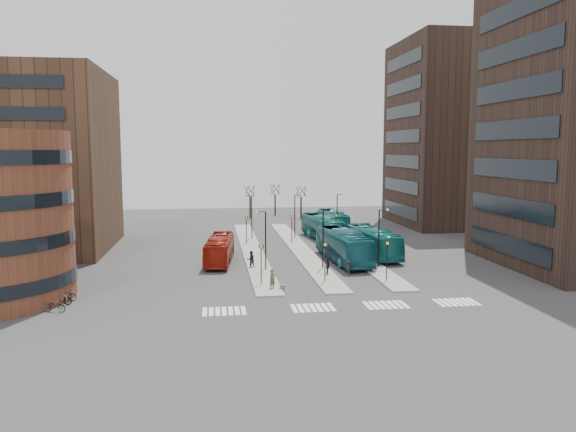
{
  "coord_description": "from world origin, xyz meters",
  "views": [
    {
      "loc": [
        -8.8,
        -38.65,
        12.57
      ],
      "look_at": [
        -0.33,
        23.48,
        5.0
      ],
      "focal_mm": 35.0,
      "sensor_mm": 36.0,
      "label": 1
    }
  ],
  "objects": [
    {
      "name": "ground",
      "position": [
        0.0,
        0.0,
        0.0
      ],
      "size": [
        160.0,
        160.0,
        0.0
      ],
      "primitive_type": "plane",
      "color": "#2F2F31",
      "rests_on": "ground"
    },
    {
      "name": "commuter_a",
      "position": [
        -4.83,
        19.44,
        0.93
      ],
      "size": [
        1.07,
        0.94,
        1.86
      ],
      "primitive_type": "imported",
      "rotation": [
        0.0,
        0.0,
        3.44
      ],
      "color": "black",
      "rests_on": "ground"
    },
    {
      "name": "teal_bus_c",
      "position": [
        9.92,
        24.37,
        1.67
      ],
      "size": [
        3.64,
        12.15,
        3.34
      ],
      "primitive_type": "imported",
      "rotation": [
        0.0,
        0.0,
        0.07
      ],
      "color": "#146763",
      "rests_on": "ground"
    },
    {
      "name": "traveller",
      "position": [
        -3.56,
        10.13,
        0.93
      ],
      "size": [
        0.81,
        0.76,
        1.85
      ],
      "primitive_type": "imported",
      "rotation": [
        0.0,
        0.0,
        0.63
      ],
      "color": "#4E4C2F",
      "rests_on": "ground"
    },
    {
      "name": "bicycle_mid",
      "position": [
        -21.0,
        7.5,
        0.52
      ],
      "size": [
        1.79,
        0.76,
        1.05
      ],
      "primitive_type": "imported",
      "rotation": [
        0.0,
        0.0,
        1.41
      ],
      "color": "gray",
      "rests_on": "ground"
    },
    {
      "name": "island_mid",
      "position": [
        2.0,
        30.0,
        0.07
      ],
      "size": [
        2.5,
        45.0,
        0.15
      ],
      "primitive_type": "cube",
      "color": "gray",
      "rests_on": "ground"
    },
    {
      "name": "sign_poles",
      "position": [
        1.6,
        23.0,
        2.41
      ],
      "size": [
        12.45,
        22.12,
        3.65
      ],
      "color": "black",
      "rests_on": "ground"
    },
    {
      "name": "teal_bus_b",
      "position": [
        6.37,
        37.14,
        1.67
      ],
      "size": [
        4.15,
        12.23,
        3.34
      ],
      "primitive_type": "imported",
      "rotation": [
        0.0,
        0.0,
        0.11
      ],
      "color": "#156B67",
      "rests_on": "ground"
    },
    {
      "name": "commuter_b",
      "position": [
        2.53,
        15.11,
        0.91
      ],
      "size": [
        0.8,
        1.16,
        1.82
      ],
      "primitive_type": "imported",
      "rotation": [
        0.0,
        0.0,
        1.2
      ],
      "color": "black",
      "rests_on": "ground"
    },
    {
      "name": "red_bus",
      "position": [
        -8.05,
        22.86,
        1.48
      ],
      "size": [
        3.62,
        10.81,
        2.95
      ],
      "primitive_type": "imported",
      "rotation": [
        0.0,
        0.0,
        -0.11
      ],
      "color": "maroon",
      "rests_on": "ground"
    },
    {
      "name": "lamp_posts",
      "position": [
        2.64,
        28.0,
        3.58
      ],
      "size": [
        14.04,
        20.24,
        6.12
      ],
      "color": "black",
      "rests_on": "ground"
    },
    {
      "name": "bicycle_far",
      "position": [
        -21.0,
        8.73,
        0.48
      ],
      "size": [
        1.88,
        0.77,
        0.97
      ],
      "primitive_type": "imported",
      "rotation": [
        0.0,
        0.0,
        1.5
      ],
      "color": "gray",
      "rests_on": "ground"
    },
    {
      "name": "tower_far",
      "position": [
        31.98,
        50.0,
        15.0
      ],
      "size": [
        20.12,
        20.0,
        30.0
      ],
      "color": "#30221B",
      "rests_on": "ground"
    },
    {
      "name": "teal_bus_a",
      "position": [
        5.66,
        21.65,
        1.81
      ],
      "size": [
        3.88,
        13.17,
        3.62
      ],
      "primitive_type": "imported",
      "rotation": [
        0.0,
        0.0,
        0.06
      ],
      "color": "#12525C",
      "rests_on": "ground"
    },
    {
      "name": "bare_trees",
      "position": [
        2.67,
        62.67,
        2.72
      ],
      "size": [
        10.97,
        8.14,
        5.9
      ],
      "color": "black",
      "rests_on": "ground"
    },
    {
      "name": "island_right",
      "position": [
        8.0,
        30.0,
        0.07
      ],
      "size": [
        2.5,
        45.0,
        0.15
      ],
      "primitive_type": "cube",
      "color": "gray",
      "rests_on": "ground"
    },
    {
      "name": "crosswalk_stripes",
      "position": [
        1.75,
        4.0,
        0.01
      ],
      "size": [
        22.35,
        2.4,
        0.01
      ],
      "color": "silver",
      "rests_on": "ground"
    },
    {
      "name": "commuter_c",
      "position": [
        4.56,
        14.83,
        0.78
      ],
      "size": [
        1.02,
        1.17,
        1.56
      ],
      "primitive_type": "imported",
      "rotation": [
        0.0,
        0.0,
        4.17
      ],
      "color": "black",
      "rests_on": "ground"
    },
    {
      "name": "office_block",
      "position": [
        -34.0,
        33.98,
        11.0
      ],
      "size": [
        25.0,
        20.12,
        22.0
      ],
      "color": "#4B3223",
      "rests_on": "ground"
    },
    {
      "name": "bicycle_near",
      "position": [
        -21.0,
        5.58,
        0.47
      ],
      "size": [
        1.91,
        1.18,
        0.95
      ],
      "primitive_type": "imported",
      "rotation": [
        0.0,
        0.0,
        1.24
      ],
      "color": "gray",
      "rests_on": "ground"
    },
    {
      "name": "suitcase",
      "position": [
        -2.73,
        9.77,
        0.26
      ],
      "size": [
        0.42,
        0.34,
        0.52
      ],
      "primitive_type": "cube",
      "rotation": [
        0.0,
        0.0,
        -0.01
      ],
      "color": "navy",
      "rests_on": "ground"
    },
    {
      "name": "island_left",
      "position": [
        -4.0,
        30.0,
        0.07
      ],
      "size": [
        2.5,
        45.0,
        0.15
      ],
      "primitive_type": "cube",
      "color": "gray",
      "rests_on": "ground"
    },
    {
      "name": "teal_bus_d",
      "position": [
        9.61,
        45.23,
        1.52
      ],
      "size": [
        2.97,
        11.03,
        3.05
      ],
      "primitive_type": "imported",
      "rotation": [
        0.0,
        0.0,
        0.04
      ],
      "color": "#146662",
      "rests_on": "ground"
    }
  ]
}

